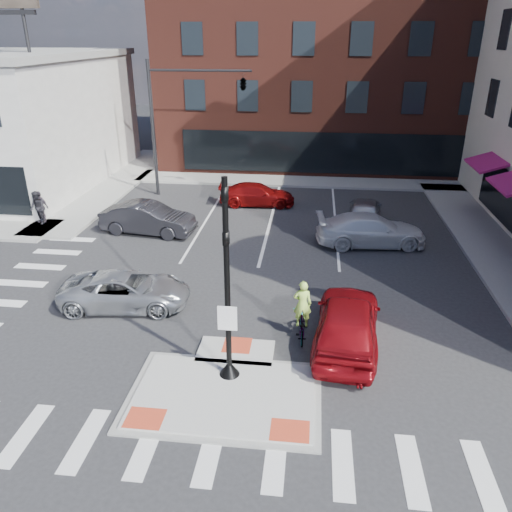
# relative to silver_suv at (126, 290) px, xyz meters

# --- Properties ---
(ground) EXTENTS (120.00, 120.00, 0.00)m
(ground) POSITION_rel_silver_suv_xyz_m (4.50, -4.15, -0.65)
(ground) COLOR #28282B
(ground) RESTS_ON ground
(refuge_island) EXTENTS (5.40, 4.65, 0.13)m
(refuge_island) POSITION_rel_silver_suv_xyz_m (4.50, -4.41, -0.60)
(refuge_island) COLOR gray
(refuge_island) RESTS_ON ground
(sidewalk_e) EXTENTS (3.00, 24.00, 0.15)m
(sidewalk_e) POSITION_rel_silver_suv_xyz_m (15.30, 5.85, -0.58)
(sidewalk_e) COLOR gray
(sidewalk_e) RESTS_ON ground
(sidewalk_n) EXTENTS (26.00, 3.00, 0.15)m
(sidewalk_n) POSITION_rel_silver_suv_xyz_m (7.50, 17.85, -0.58)
(sidewalk_n) COLOR gray
(sidewalk_n) RESTS_ON ground
(building_n) EXTENTS (24.40, 18.40, 15.50)m
(building_n) POSITION_rel_silver_suv_xyz_m (7.50, 27.84, 7.15)
(building_n) COLOR #4E2018
(building_n) RESTS_ON ground
(building_far_left) EXTENTS (10.00, 12.00, 10.00)m
(building_far_left) POSITION_rel_silver_suv_xyz_m (0.50, 47.85, 4.35)
(building_far_left) COLOR slate
(building_far_left) RESTS_ON ground
(building_far_right) EXTENTS (12.00, 12.00, 12.00)m
(building_far_right) POSITION_rel_silver_suv_xyz_m (13.50, 49.85, 5.35)
(building_far_right) COLOR brown
(building_far_right) RESTS_ON ground
(signal_pole) EXTENTS (0.60, 0.60, 5.98)m
(signal_pole) POSITION_rel_silver_suv_xyz_m (4.50, -3.76, 1.70)
(signal_pole) COLOR black
(signal_pole) RESTS_ON refuge_island
(mast_arm_signal) EXTENTS (6.10, 2.24, 8.00)m
(mast_arm_signal) POSITION_rel_silver_suv_xyz_m (1.03, 13.85, 5.55)
(mast_arm_signal) COLOR black
(mast_arm_signal) RESTS_ON ground
(silver_suv) EXTENTS (4.92, 2.67, 1.31)m
(silver_suv) POSITION_rel_silver_suv_xyz_m (0.00, 0.00, 0.00)
(silver_suv) COLOR #B8BBC0
(silver_suv) RESTS_ON ground
(red_sedan) EXTENTS (2.50, 5.19, 1.71)m
(red_sedan) POSITION_rel_silver_suv_xyz_m (8.00, -1.61, 0.20)
(red_sedan) COLOR maroon
(red_sedan) RESTS_ON ground
(white_pickup) EXTENTS (5.38, 2.69, 1.50)m
(white_pickup) POSITION_rel_silver_suv_xyz_m (9.55, 7.08, 0.10)
(white_pickup) COLOR white
(white_pickup) RESTS_ON ground
(bg_car_dark) EXTENTS (4.91, 2.24, 1.56)m
(bg_car_dark) POSITION_rel_silver_suv_xyz_m (-1.50, 7.32, 0.13)
(bg_car_dark) COLOR #232227
(bg_car_dark) RESTS_ON ground
(bg_car_silver) EXTENTS (2.20, 4.42, 1.45)m
(bg_car_silver) POSITION_rel_silver_suv_xyz_m (9.50, 10.02, 0.07)
(bg_car_silver) COLOR #AAABB1
(bg_car_silver) RESTS_ON ground
(bg_car_red) EXTENTS (4.52, 2.08, 1.28)m
(bg_car_red) POSITION_rel_silver_suv_xyz_m (3.45, 12.49, -0.01)
(bg_car_red) COLOR maroon
(bg_car_red) RESTS_ON ground
(cyclist) EXTENTS (0.66, 1.66, 2.09)m
(cyclist) POSITION_rel_silver_suv_xyz_m (6.53, -1.35, 0.05)
(cyclist) COLOR #3F3F44
(cyclist) RESTS_ON ground
(pedestrian_a) EXTENTS (1.07, 1.04, 1.74)m
(pedestrian_a) POSITION_rel_silver_suv_xyz_m (-7.50, 7.58, 0.37)
(pedestrian_a) COLOR black
(pedestrian_a) RESTS_ON sidewalk_nw
(pedestrian_b) EXTENTS (1.05, 0.60, 1.69)m
(pedestrian_b) POSITION_rel_silver_suv_xyz_m (-7.50, 7.85, 0.34)
(pedestrian_b) COLOR #362F3A
(pedestrian_b) RESTS_ON sidewalk_nw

